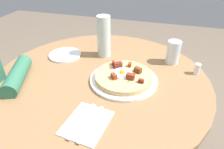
# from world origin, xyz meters

# --- Properties ---
(dining_table) EXTENTS (1.01, 1.01, 0.71)m
(dining_table) POSITION_xyz_m (0.00, 0.00, 0.55)
(dining_table) COLOR olive
(dining_table) RESTS_ON ground_plane
(pizza_plate) EXTENTS (0.31, 0.31, 0.01)m
(pizza_plate) POSITION_xyz_m (-0.11, 0.01, 0.72)
(pizza_plate) COLOR white
(pizza_plate) RESTS_ON dining_table
(breakfast_pizza) EXTENTS (0.26, 0.26, 0.05)m
(breakfast_pizza) POSITION_xyz_m (-0.11, 0.01, 0.74)
(breakfast_pizza) COLOR tan
(breakfast_pizza) RESTS_ON pizza_plate
(bread_plate) EXTENTS (0.18, 0.18, 0.01)m
(bread_plate) POSITION_xyz_m (0.26, -0.14, 0.72)
(bread_plate) COLOR white
(bread_plate) RESTS_ON dining_table
(napkin) EXTENTS (0.16, 0.19, 0.00)m
(napkin) POSITION_xyz_m (-0.05, 0.30, 0.72)
(napkin) COLOR white
(napkin) RESTS_ON dining_table
(fork) EXTENTS (0.03, 0.18, 0.00)m
(fork) POSITION_xyz_m (-0.03, 0.30, 0.72)
(fork) COLOR silver
(fork) RESTS_ON napkin
(knife) EXTENTS (0.03, 0.18, 0.00)m
(knife) POSITION_xyz_m (-0.07, 0.30, 0.72)
(knife) COLOR silver
(knife) RESTS_ON napkin
(water_glass) EXTENTS (0.07, 0.07, 0.12)m
(water_glass) POSITION_xyz_m (-0.32, -0.22, 0.77)
(water_glass) COLOR silver
(water_glass) RESTS_ON dining_table
(water_bottle) EXTENTS (0.07, 0.07, 0.22)m
(water_bottle) POSITION_xyz_m (0.05, -0.20, 0.83)
(water_bottle) COLOR silver
(water_bottle) RESTS_ON dining_table
(salt_shaker) EXTENTS (0.03, 0.03, 0.05)m
(salt_shaker) POSITION_xyz_m (-0.44, -0.14, 0.74)
(salt_shaker) COLOR white
(salt_shaker) RESTS_ON dining_table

